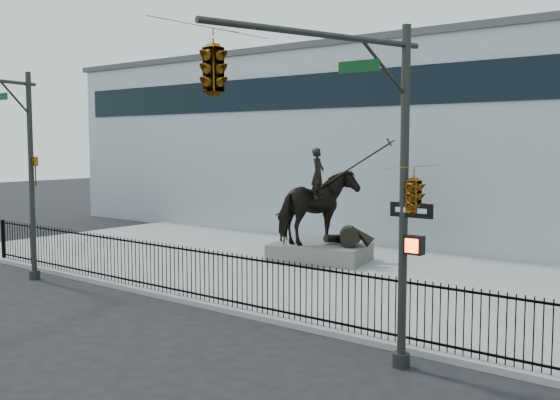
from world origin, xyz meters
The scene contains 8 objects.
ground centered at (0.00, 0.00, 0.00)m, with size 120.00×120.00×0.00m, color black.
plaza centered at (0.00, 7.00, 0.07)m, with size 30.00×12.00×0.15m, color gray.
building centered at (0.00, 20.00, 4.50)m, with size 44.00×14.00×9.00m, color #B1B6C1.
picket_fence centered at (0.00, 1.25, 0.90)m, with size 22.10×0.10×1.50m.
statue_plinth centered at (-0.92, 8.46, 0.48)m, with size 3.52×2.42×0.66m, color #53524C.
equestrian_statue centered at (-0.85, 8.48, 2.20)m, with size 4.40×3.29×3.83m.
traffic_signal_left centered at (-6.75, -0.62, 4.03)m, with size 1.52×4.84×7.00m.
traffic_signal_right centered at (6.47, -2.00, 4.85)m, with size 2.17×6.86×7.00m.
Camera 1 is at (13.34, -11.71, 4.67)m, focal length 42.00 mm.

